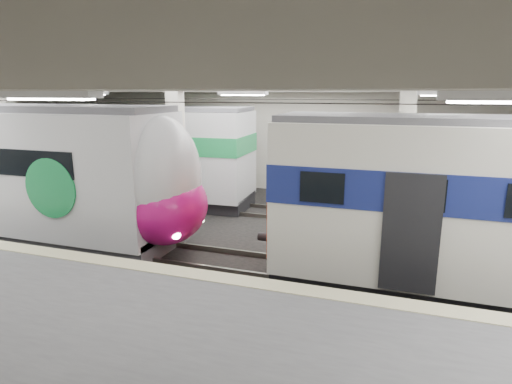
% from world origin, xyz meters
% --- Properties ---
extents(station_hall, '(36.00, 24.00, 5.75)m').
position_xyz_m(station_hall, '(0.00, -1.74, 3.24)').
color(station_hall, black).
rests_on(station_hall, ground).
extents(modern_emu, '(14.25, 2.94, 4.58)m').
position_xyz_m(modern_emu, '(-7.07, -0.00, 2.25)').
color(modern_emu, silver).
rests_on(modern_emu, ground).
extents(far_train, '(13.70, 3.28, 4.36)m').
position_xyz_m(far_train, '(-8.00, 5.50, 2.25)').
color(far_train, silver).
rests_on(far_train, ground).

